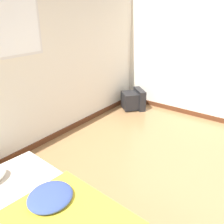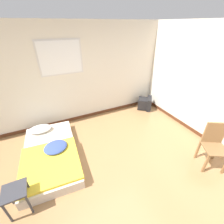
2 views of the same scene
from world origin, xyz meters
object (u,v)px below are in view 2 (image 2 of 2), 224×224
(mattress_bed, at_px, (50,153))
(crt_tv, at_px, (145,103))
(side_stool, at_px, (16,195))
(wooden_chair, at_px, (214,142))

(mattress_bed, height_order, crt_tv, crt_tv)
(side_stool, bearing_deg, mattress_bed, 59.16)
(mattress_bed, relative_size, side_stool, 4.42)
(crt_tv, bearing_deg, side_stool, -154.35)
(mattress_bed, distance_m, side_stool, 1.07)
(mattress_bed, height_order, wooden_chair, wooden_chair)
(mattress_bed, distance_m, wooden_chair, 3.32)
(crt_tv, bearing_deg, mattress_bed, -164.53)
(crt_tv, distance_m, wooden_chair, 2.45)
(side_stool, bearing_deg, crt_tv, 25.65)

